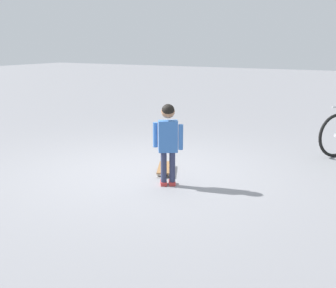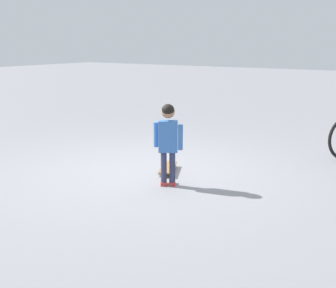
% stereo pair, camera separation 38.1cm
% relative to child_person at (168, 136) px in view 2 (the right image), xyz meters
% --- Properties ---
extents(ground_plane, '(50.00, 50.00, 0.00)m').
position_rel_child_person_xyz_m(ground_plane, '(0.36, 0.58, -0.66)').
color(ground_plane, gray).
extents(child_person, '(0.26, 0.41, 1.06)m').
position_rel_child_person_xyz_m(child_person, '(0.00, 0.00, 0.00)').
color(child_person, '#2D3351').
rests_on(child_person, ground).
extents(skateboard, '(0.63, 0.44, 0.07)m').
position_rel_child_person_xyz_m(skateboard, '(0.50, 0.34, -0.60)').
color(skateboard, olive).
rests_on(skateboard, ground).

